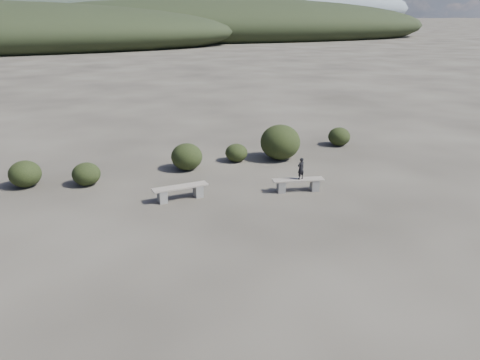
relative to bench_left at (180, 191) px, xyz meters
name	(u,v)px	position (x,y,z in m)	size (l,w,h in m)	color
ground	(293,257)	(1.88, -5.20, -0.30)	(1200.00, 1200.00, 0.00)	#302C25
bench_left	(180,191)	(0.00, 0.00, 0.00)	(2.03, 0.58, 0.50)	slate
bench_right	(298,184)	(4.31, -0.72, -0.01)	(1.96, 0.79, 0.48)	slate
seated_person	(301,168)	(4.39, -0.74, 0.59)	(0.30, 0.20, 0.82)	black
shrub_a	(86,174)	(-3.05, 2.74, 0.14)	(1.08, 1.08, 0.88)	black
shrub_b	(187,157)	(1.06, 3.25, 0.26)	(1.32, 1.32, 1.13)	black
shrub_c	(236,153)	(3.43, 3.62, 0.10)	(1.00, 1.00, 0.80)	black
shrub_d	(280,142)	(5.42, 3.27, 0.49)	(1.81, 1.81, 1.58)	black
shrub_e	(339,137)	(9.20, 4.37, 0.15)	(1.10, 1.10, 0.91)	black
shrub_f	(25,174)	(-5.25, 3.36, 0.21)	(1.20, 1.20, 1.02)	black
mountain_ridges	(53,6)	(-5.60, 333.86, 10.53)	(500.00, 400.00, 56.00)	black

